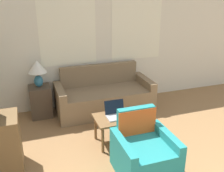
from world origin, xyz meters
The scene contains 9 objects.
wall_back centered at (0.00, 4.13, 1.31)m, with size 6.78×0.06×2.60m.
couch centered at (-0.24, 3.69, 0.28)m, with size 1.89×0.84×0.88m.
armchair centered at (-0.30, 1.70, 0.27)m, with size 0.74×0.75×0.83m.
side_table centered at (-1.46, 3.82, 0.30)m, with size 0.40×0.40×0.61m.
table_lamp centered at (-1.46, 3.82, 0.95)m, with size 0.34×0.34×0.51m.
coffee_table centered at (-0.32, 2.48, 0.39)m, with size 0.85×0.50×0.45m.
laptop centered at (-0.40, 2.50, 0.51)m, with size 0.31×0.28×0.23m.
cup_navy centered at (-0.12, 2.56, 0.49)m, with size 0.09×0.09×0.08m.
snack_bowl centered at (-0.06, 2.39, 0.48)m, with size 0.19×0.19×0.06m.
Camera 1 is at (-1.67, -0.95, 2.37)m, focal length 42.00 mm.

